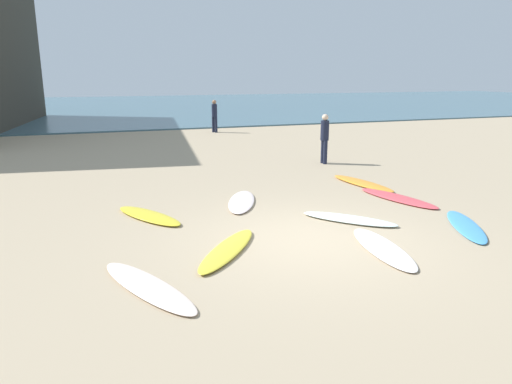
{
  "coord_description": "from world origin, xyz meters",
  "views": [
    {
      "loc": [
        -3.67,
        -7.36,
        2.96
      ],
      "look_at": [
        -0.14,
        2.58,
        0.3
      ],
      "focal_mm": 32.99,
      "sensor_mm": 36.0,
      "label": 1
    }
  ],
  "objects_px": {
    "surfboard_1": "(362,183)",
    "surfboard_8": "(149,216)",
    "beachgoer_mid": "(214,114)",
    "surfboard_2": "(383,248)",
    "surfboard_7": "(398,198)",
    "beachgoer_near": "(325,136)",
    "surfboard_3": "(349,219)",
    "surfboard_0": "(228,249)",
    "surfboard_5": "(147,286)",
    "surfboard_6": "(242,201)",
    "surfboard_4": "(466,226)"
  },
  "relations": [
    {
      "from": "surfboard_1",
      "to": "surfboard_8",
      "type": "xyz_separation_m",
      "value": [
        -5.92,
        -1.14,
        0.0
      ]
    },
    {
      "from": "surfboard_1",
      "to": "beachgoer_mid",
      "type": "xyz_separation_m",
      "value": [
        -0.8,
        12.88,
        0.88
      ]
    },
    {
      "from": "surfboard_2",
      "to": "surfboard_8",
      "type": "xyz_separation_m",
      "value": [
        -3.58,
        3.26,
        0.01
      ]
    },
    {
      "from": "surfboard_1",
      "to": "beachgoer_mid",
      "type": "relative_size",
      "value": 1.41
    },
    {
      "from": "surfboard_7",
      "to": "beachgoer_near",
      "type": "height_order",
      "value": "beachgoer_near"
    },
    {
      "from": "surfboard_2",
      "to": "surfboard_3",
      "type": "xyz_separation_m",
      "value": [
        0.29,
        1.63,
        0.01
      ]
    },
    {
      "from": "surfboard_0",
      "to": "surfboard_3",
      "type": "height_order",
      "value": "surfboard_3"
    },
    {
      "from": "surfboard_5",
      "to": "beachgoer_near",
      "type": "relative_size",
      "value": 1.38
    },
    {
      "from": "surfboard_6",
      "to": "surfboard_2",
      "type": "bearing_deg",
      "value": 132.76
    },
    {
      "from": "surfboard_0",
      "to": "surfboard_6",
      "type": "xyz_separation_m",
      "value": [
        1.19,
        2.91,
        -0.01
      ]
    },
    {
      "from": "beachgoer_near",
      "to": "surfboard_7",
      "type": "bearing_deg",
      "value": -2.02
    },
    {
      "from": "surfboard_3",
      "to": "surfboard_5",
      "type": "distance_m",
      "value": 4.68
    },
    {
      "from": "surfboard_1",
      "to": "surfboard_7",
      "type": "distance_m",
      "value": 1.64
    },
    {
      "from": "surfboard_7",
      "to": "surfboard_8",
      "type": "xyz_separation_m",
      "value": [
        -5.88,
        0.5,
        0.01
      ]
    },
    {
      "from": "surfboard_6",
      "to": "surfboard_7",
      "type": "xyz_separation_m",
      "value": [
        3.67,
        -0.95,
        -0.0
      ]
    },
    {
      "from": "surfboard_7",
      "to": "surfboard_2",
      "type": "bearing_deg",
      "value": 36.93
    },
    {
      "from": "surfboard_3",
      "to": "surfboard_8",
      "type": "distance_m",
      "value": 4.2
    },
    {
      "from": "surfboard_2",
      "to": "beachgoer_mid",
      "type": "xyz_separation_m",
      "value": [
        1.54,
        17.28,
        0.89
      ]
    },
    {
      "from": "surfboard_0",
      "to": "surfboard_2",
      "type": "distance_m",
      "value": 2.68
    },
    {
      "from": "surfboard_0",
      "to": "surfboard_2",
      "type": "relative_size",
      "value": 1.03
    },
    {
      "from": "surfboard_7",
      "to": "surfboard_5",
      "type": "bearing_deg",
      "value": 11.62
    },
    {
      "from": "surfboard_3",
      "to": "surfboard_7",
      "type": "bearing_deg",
      "value": -13.52
    },
    {
      "from": "surfboard_4",
      "to": "surfboard_7",
      "type": "distance_m",
      "value": 2.27
    },
    {
      "from": "beachgoer_near",
      "to": "surfboard_2",
      "type": "bearing_deg",
      "value": -16.37
    },
    {
      "from": "surfboard_6",
      "to": "beachgoer_near",
      "type": "relative_size",
      "value": 1.24
    },
    {
      "from": "surfboard_8",
      "to": "beachgoer_near",
      "type": "bearing_deg",
      "value": -174.05
    },
    {
      "from": "surfboard_7",
      "to": "beachgoer_mid",
      "type": "xyz_separation_m",
      "value": [
        -0.76,
        14.52,
        0.89
      ]
    },
    {
      "from": "surfboard_1",
      "to": "surfboard_2",
      "type": "xyz_separation_m",
      "value": [
        -2.34,
        -4.4,
        -0.01
      ]
    },
    {
      "from": "surfboard_2",
      "to": "surfboard_0",
      "type": "bearing_deg",
      "value": 171.31
    },
    {
      "from": "beachgoer_mid",
      "to": "surfboard_0",
      "type": "bearing_deg",
      "value": -44.59
    },
    {
      "from": "beachgoer_mid",
      "to": "beachgoer_near",
      "type": "bearing_deg",
      "value": -23.2
    },
    {
      "from": "surfboard_2",
      "to": "surfboard_4",
      "type": "distance_m",
      "value": 2.31
    },
    {
      "from": "surfboard_5",
      "to": "surfboard_7",
      "type": "bearing_deg",
      "value": -178.56
    },
    {
      "from": "surfboard_3",
      "to": "surfboard_4",
      "type": "bearing_deg",
      "value": -72.9
    },
    {
      "from": "surfboard_0",
      "to": "surfboard_5",
      "type": "relative_size",
      "value": 0.96
    },
    {
      "from": "surfboard_5",
      "to": "beachgoer_mid",
      "type": "distance_m",
      "value": 18.34
    },
    {
      "from": "surfboard_4",
      "to": "beachgoer_mid",
      "type": "bearing_deg",
      "value": 120.53
    },
    {
      "from": "beachgoer_near",
      "to": "beachgoer_mid",
      "type": "xyz_separation_m",
      "value": [
        -1.26,
        9.71,
        0.0
      ]
    },
    {
      "from": "surfboard_5",
      "to": "surfboard_1",
      "type": "bearing_deg",
      "value": -167.73
    },
    {
      "from": "surfboard_1",
      "to": "beachgoer_near",
      "type": "bearing_deg",
      "value": 72.64
    },
    {
      "from": "surfboard_2",
      "to": "surfboard_4",
      "type": "relative_size",
      "value": 1.0
    },
    {
      "from": "surfboard_5",
      "to": "beachgoer_near",
      "type": "xyz_separation_m",
      "value": [
        6.83,
        7.75,
        0.89
      ]
    },
    {
      "from": "surfboard_0",
      "to": "surfboard_8",
      "type": "height_order",
      "value": "surfboard_8"
    },
    {
      "from": "surfboard_7",
      "to": "surfboard_0",
      "type": "bearing_deg",
      "value": 8.67
    },
    {
      "from": "surfboard_3",
      "to": "surfboard_8",
      "type": "xyz_separation_m",
      "value": [
        -3.87,
        1.63,
        -0.0
      ]
    },
    {
      "from": "surfboard_2",
      "to": "surfboard_4",
      "type": "xyz_separation_m",
      "value": [
        2.26,
        0.49,
        -0.0
      ]
    },
    {
      "from": "surfboard_8",
      "to": "beachgoer_mid",
      "type": "bearing_deg",
      "value": -138.17
    },
    {
      "from": "surfboard_5",
      "to": "surfboard_0",
      "type": "bearing_deg",
      "value": -169.74
    },
    {
      "from": "surfboard_1",
      "to": "surfboard_2",
      "type": "bearing_deg",
      "value": -126.95
    },
    {
      "from": "surfboard_4",
      "to": "beachgoer_near",
      "type": "bearing_deg",
      "value": 113.69
    }
  ]
}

